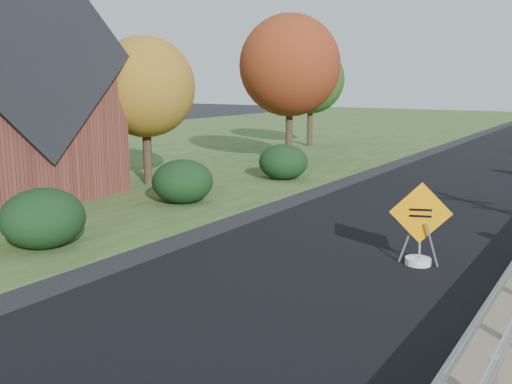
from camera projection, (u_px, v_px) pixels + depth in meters
The scene contains 9 objects.
grass_verge_near at pixel (131, 150), 34.51m from camera, with size 30.00×120.00×0.03m, color #2B4C20.
milled_overlay at pixel (466, 180), 24.09m from camera, with size 7.20×120.00×0.01m, color black.
hedge_south at pixel (43, 218), 14.25m from camera, with size 2.09×2.09×1.52m, color black.
hedge_mid at pixel (183, 181), 19.47m from camera, with size 2.09×2.09×1.52m, color black.
hedge_north at pixel (283, 162), 24.15m from camera, with size 2.09×2.09×1.52m, color black.
tree_near_yellow at pixel (145, 87), 22.38m from camera, with size 3.96×3.96×5.88m.
tree_near_red at pixel (290, 66), 27.73m from camera, with size 4.95×4.95×7.35m.
tree_near_back at pixel (311, 80), 36.05m from camera, with size 4.29×4.29×6.37m.
caution_sign at pixel (419, 244), 12.91m from camera, with size 1.29×0.58×1.92m.
Camera 1 is at (1.00, -14.76, 4.12)m, focal length 40.00 mm.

